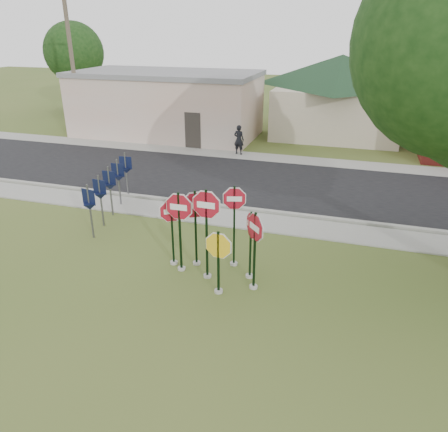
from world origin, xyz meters
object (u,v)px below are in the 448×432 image
(utility_pole_near, at_px, (72,60))
(pedestrian, at_px, (239,140))
(stop_sign_yellow, at_px, (218,256))
(stop_sign_left, at_px, (179,220))
(stop_sign_center, at_px, (206,220))

(utility_pole_near, xyz_separation_m, pedestrian, (11.03, -0.72, -4.06))
(stop_sign_yellow, height_order, stop_sign_left, stop_sign_left)
(stop_sign_yellow, relative_size, stop_sign_left, 0.75)
(stop_sign_center, height_order, stop_sign_yellow, stop_sign_center)
(utility_pole_near, bearing_deg, stop_sign_yellow, -45.73)
(stop_sign_yellow, distance_m, utility_pole_near, 20.87)
(pedestrian, bearing_deg, stop_sign_center, 111.19)
(stop_sign_left, relative_size, utility_pole_near, 0.28)
(utility_pole_near, bearing_deg, pedestrian, -3.73)
(stop_sign_left, height_order, pedestrian, stop_sign_left)
(stop_sign_yellow, relative_size, utility_pole_near, 0.21)
(stop_sign_center, xyz_separation_m, stop_sign_yellow, (0.57, -0.68, -0.69))
(pedestrian, bearing_deg, stop_sign_left, 107.50)
(stop_sign_center, bearing_deg, stop_sign_yellow, -49.99)
(stop_sign_yellow, bearing_deg, stop_sign_center, 130.01)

